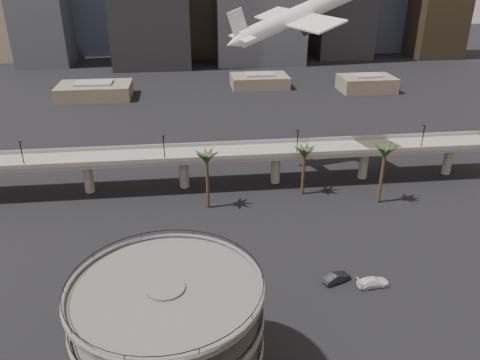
{
  "coord_description": "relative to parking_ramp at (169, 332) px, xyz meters",
  "views": [
    {
      "loc": [
        -9.73,
        -46.45,
        48.94
      ],
      "look_at": [
        -0.87,
        28.0,
        13.79
      ],
      "focal_mm": 35.0,
      "sensor_mm": 36.0,
      "label": 1
    }
  ],
  "objects": [
    {
      "name": "palm_trees",
      "position": [
        27.02,
        48.65,
        1.59
      ],
      "size": [
        42.4,
        10.4,
        14.0
      ],
      "color": "#462F1E",
      "rests_on": "ground"
    },
    {
      "name": "overpass",
      "position": [
        13.0,
        59.0,
        -2.5
      ],
      "size": [
        130.0,
        9.3,
        14.7
      ],
      "color": "gray",
      "rests_on": "ground"
    },
    {
      "name": "low_buildings",
      "position": [
        19.89,
        146.3,
        -6.97
      ],
      "size": [
        135.0,
        27.5,
        6.8
      ],
      "color": "brown",
      "rests_on": "ground"
    },
    {
      "name": "car_a",
      "position": [
        2.0,
        22.69,
        -9.11
      ],
      "size": [
        4.55,
        2.92,
        1.44
      ],
      "primitive_type": "imported",
      "rotation": [
        0.0,
        0.0,
        1.88
      ],
      "color": "#AA181F",
      "rests_on": "ground"
    },
    {
      "name": "ground",
      "position": [
        13.0,
        4.0,
        -9.84
      ],
      "size": [
        700.0,
        700.0,
        0.0
      ],
      "primitive_type": "plane",
      "color": "black",
      "rests_on": "ground"
    },
    {
      "name": "car_b",
      "position": [
        26.93,
        19.24,
        -9.02
      ],
      "size": [
        5.22,
        3.45,
        1.62
      ],
      "primitive_type": "imported",
      "rotation": [
        0.0,
        0.0,
        1.96
      ],
      "color": "black",
      "rests_on": "ground"
    },
    {
      "name": "parking_ramp",
      "position": [
        0.0,
        0.0,
        0.0
      ],
      "size": [
        22.2,
        22.2,
        17.35
      ],
      "color": "#494744",
      "rests_on": "ground"
    },
    {
      "name": "car_c",
      "position": [
        32.61,
        17.36,
        -9.05
      ],
      "size": [
        5.54,
        2.58,
        1.56
      ],
      "primitive_type": "imported",
      "rotation": [
        0.0,
        0.0,
        1.64
      ],
      "color": "white",
      "rests_on": "ground"
    },
    {
      "name": "airborne_jet",
      "position": [
        30.5,
        70.55,
        27.61
      ],
      "size": [
        37.16,
        33.93,
        15.8
      ],
      "rotation": [
        0.0,
        -0.33,
        0.26
      ],
      "color": "silver",
      "rests_on": "ground"
    }
  ]
}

